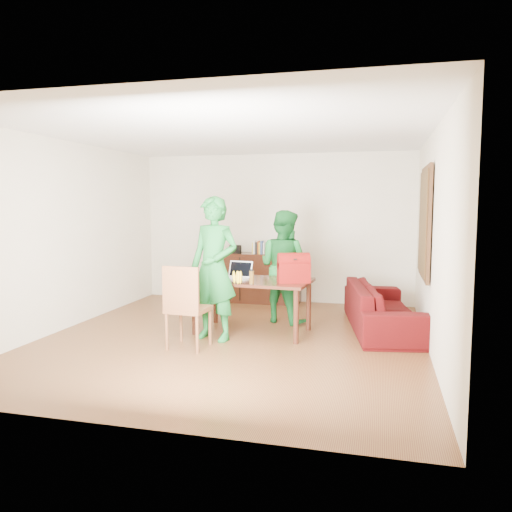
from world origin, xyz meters
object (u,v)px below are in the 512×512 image
(red_bag, at_px, (294,271))
(table, at_px, (252,286))
(person_near, at_px, (214,268))
(laptop, at_px, (236,276))
(chair, at_px, (188,324))
(bottle, at_px, (252,276))
(person_far, at_px, (284,266))
(sofa, at_px, (383,307))

(red_bag, bearing_deg, table, 151.62)
(person_near, bearing_deg, laptop, 80.92)
(laptop, bearing_deg, chair, -104.59)
(red_bag, bearing_deg, bottle, -173.21)
(chair, xyz_separation_m, person_near, (0.19, 0.46, 0.64))
(person_near, bearing_deg, red_bag, 34.56)
(table, relative_size, bottle, 8.71)
(table, relative_size, person_near, 0.87)
(table, relative_size, person_far, 0.98)
(table, bearing_deg, person_near, -126.38)
(table, height_order, chair, chair)
(laptop, bearing_deg, bottle, -36.83)
(person_far, xyz_separation_m, bottle, (-0.22, -1.10, -0.01))
(person_near, relative_size, laptop, 5.01)
(chair, bearing_deg, bottle, 45.09)
(laptop, relative_size, sofa, 0.17)
(laptop, xyz_separation_m, bottle, (0.30, -0.30, 0.05))
(red_bag, height_order, sofa, red_bag)
(bottle, bearing_deg, person_near, -166.23)
(chair, relative_size, sofa, 0.47)
(bottle, height_order, sofa, bottle)
(red_bag, bearing_deg, person_far, 89.61)
(person_near, bearing_deg, bottle, 27.57)
(red_bag, bearing_deg, chair, -164.57)
(person_near, xyz_separation_m, sofa, (2.18, 1.06, -0.63))
(person_near, xyz_separation_m, red_bag, (1.00, 0.38, -0.05))
(table, bearing_deg, person_far, 72.88)
(person_far, distance_m, red_bag, 0.89)
(chair, distance_m, laptop, 1.07)
(sofa, bearing_deg, person_near, 106.13)
(table, distance_m, red_bag, 0.65)
(table, xyz_separation_m, person_near, (-0.40, -0.47, 0.29))
(bottle, bearing_deg, sofa, 28.94)
(red_bag, xyz_separation_m, sofa, (1.18, 0.68, -0.58))
(sofa, bearing_deg, laptop, 97.92)
(person_near, relative_size, sofa, 0.85)
(person_far, xyz_separation_m, laptop, (-0.52, -0.79, -0.06))
(person_far, height_order, bottle, person_far)
(person_near, height_order, sofa, person_near)
(chair, relative_size, red_bag, 2.49)
(chair, height_order, laptop, chair)
(person_near, distance_m, bottle, 0.51)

